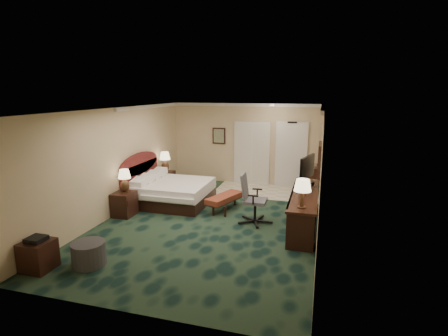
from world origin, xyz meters
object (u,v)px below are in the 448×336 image
(desk, at_px, (304,210))
(bed_bench, at_px, (225,202))
(side_table, at_px, (38,255))
(desk_chair, at_px, (255,199))
(nightstand_far, at_px, (166,181))
(ottoman, at_px, (89,254))
(tv, at_px, (307,171))
(lamp_far, at_px, (165,162))
(nightstand_near, at_px, (124,204))
(bed, at_px, (174,193))
(minibar, at_px, (311,179))
(lamp_near, at_px, (125,181))

(desk, bearing_deg, bed_bench, 163.87)
(bed_bench, xyz_separation_m, side_table, (-2.32, -3.95, 0.06))
(desk, xyz_separation_m, desk_chair, (-1.13, -0.08, 0.19))
(nightstand_far, xyz_separation_m, ottoman, (0.77, -4.94, -0.08))
(desk, xyz_separation_m, tv, (0.00, 0.73, 0.77))
(lamp_far, relative_size, bed_bench, 0.53)
(nightstand_near, xyz_separation_m, lamp_far, (-0.01, 2.47, 0.60))
(bed, relative_size, desk, 0.69)
(bed_bench, bearing_deg, bed, -165.20)
(lamp_far, xyz_separation_m, bed_bench, (2.34, -1.37, -0.70))
(bed_bench, xyz_separation_m, desk_chair, (0.95, -0.69, 0.39))
(tv, bearing_deg, lamp_far, 179.98)
(desk_chair, xyz_separation_m, minibar, (1.19, 3.01, -0.17))
(bed, height_order, lamp_far, lamp_far)
(bed, height_order, side_table, bed)
(desk, bearing_deg, nightstand_near, -173.52)
(bed, distance_m, desk, 3.69)
(ottoman, bearing_deg, nightstand_far, 98.90)
(nightstand_far, height_order, ottoman, nightstand_far)
(lamp_far, xyz_separation_m, side_table, (0.02, -5.32, -0.64))
(bed_bench, distance_m, desk, 2.18)
(bed_bench, bearing_deg, desk_chair, -15.43)
(side_table, relative_size, tv, 0.57)
(lamp_far, bearing_deg, nightstand_near, -89.77)
(tv, bearing_deg, ottoman, -119.10)
(lamp_far, height_order, bed_bench, lamp_far)
(lamp_near, relative_size, desk, 0.21)
(desk, bearing_deg, bed, 168.19)
(nightstand_near, height_order, nightstand_far, nightstand_near)
(nightstand_near, distance_m, side_table, 2.85)
(nightstand_far, xyz_separation_m, desk_chair, (3.29, -2.06, 0.30))
(bed_bench, xyz_separation_m, ottoman, (-1.57, -3.56, 0.01))
(side_table, bearing_deg, ottoman, 27.42)
(desk_chair, bearing_deg, lamp_far, 147.22)
(side_table, xyz_separation_m, desk, (4.40, 3.35, 0.14))
(desk_chair, bearing_deg, ottoman, -131.97)
(nightstand_far, xyz_separation_m, minibar, (4.48, 0.95, 0.13))
(nightstand_far, xyz_separation_m, tv, (4.43, -1.25, 0.89))
(bed_bench, bearing_deg, desk, 4.37)
(desk, height_order, tv, tv)
(bed, relative_size, lamp_far, 3.03)
(ottoman, height_order, desk_chair, desk_chair)
(nightstand_near, height_order, desk, desk)
(desk_chair, relative_size, minibar, 1.41)
(bed, bearing_deg, bed_bench, -5.70)
(bed, xyz_separation_m, desk_chair, (2.47, -0.84, 0.29))
(lamp_near, bearing_deg, desk, 6.17)
(lamp_far, distance_m, minibar, 4.60)
(nightstand_near, relative_size, nightstand_far, 1.04)
(nightstand_near, bearing_deg, nightstand_far, 90.22)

